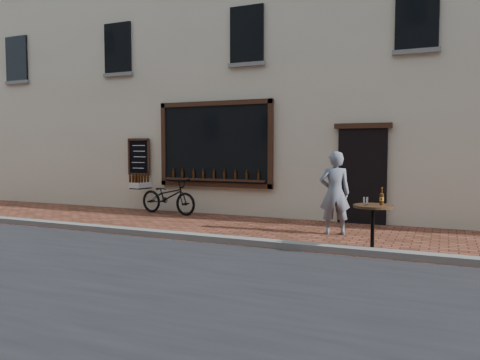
% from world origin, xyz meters
% --- Properties ---
extents(ground, '(90.00, 90.00, 0.00)m').
position_xyz_m(ground, '(0.00, 0.00, 0.00)').
color(ground, '#4E2919').
rests_on(ground, ground).
extents(kerb, '(90.00, 0.25, 0.12)m').
position_xyz_m(kerb, '(0.00, 0.20, 0.06)').
color(kerb, slate).
rests_on(kerb, ground).
extents(shop_building, '(28.00, 6.20, 10.00)m').
position_xyz_m(shop_building, '(0.00, 6.50, 5.00)').
color(shop_building, beige).
rests_on(shop_building, ground).
extents(cargo_bicycle, '(2.16, 0.85, 1.00)m').
position_xyz_m(cargo_bicycle, '(-3.10, 2.99, 0.48)').
color(cargo_bicycle, black).
rests_on(cargo_bicycle, ground).
extents(bistro_table, '(0.64, 0.64, 1.10)m').
position_xyz_m(bistro_table, '(2.59, 0.35, 0.59)').
color(bistro_table, black).
rests_on(bistro_table, ground).
extents(pedestrian, '(0.72, 0.59, 1.69)m').
position_xyz_m(pedestrian, '(1.62, 1.87, 0.84)').
color(pedestrian, slate).
rests_on(pedestrian, ground).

